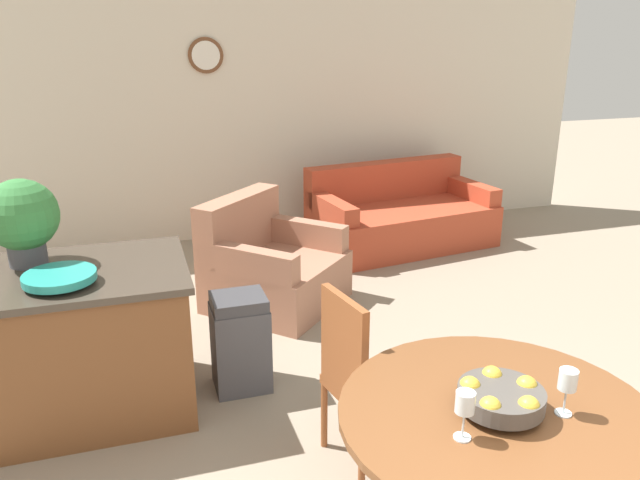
# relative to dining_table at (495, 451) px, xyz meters

# --- Properties ---
(wall_back) EXTENTS (8.00, 0.09, 2.70)m
(wall_back) POSITION_rel_dining_table_xyz_m (-0.12, 4.76, 0.75)
(wall_back) COLOR beige
(wall_back) RESTS_ON ground_plane
(dining_table) EXTENTS (1.23, 1.23, 0.78)m
(dining_table) POSITION_rel_dining_table_xyz_m (0.00, 0.00, 0.00)
(dining_table) COLOR brown
(dining_table) RESTS_ON ground_plane
(dining_chair_far_side) EXTENTS (0.49, 0.49, 0.96)m
(dining_chair_far_side) POSITION_rel_dining_table_xyz_m (-0.24, 0.82, -0.09)
(dining_chair_far_side) COLOR brown
(dining_chair_far_side) RESTS_ON ground_plane
(fruit_bowl) EXTENTS (0.33, 0.33, 0.13)m
(fruit_bowl) POSITION_rel_dining_table_xyz_m (0.00, 0.00, 0.24)
(fruit_bowl) COLOR #4C4742
(fruit_bowl) RESTS_ON dining_table
(wine_glass_left) EXTENTS (0.07, 0.07, 0.19)m
(wine_glass_left) POSITION_rel_dining_table_xyz_m (-0.22, -0.10, 0.32)
(wine_glass_left) COLOR silver
(wine_glass_left) RESTS_ON dining_table
(wine_glass_right) EXTENTS (0.07, 0.07, 0.19)m
(wine_glass_right) POSITION_rel_dining_table_xyz_m (0.22, -0.08, 0.32)
(wine_glass_right) COLOR silver
(wine_glass_right) RESTS_ON dining_table
(kitchen_island) EXTENTS (1.36, 0.89, 0.89)m
(kitchen_island) POSITION_rel_dining_table_xyz_m (-1.67, 1.73, -0.15)
(kitchen_island) COLOR brown
(kitchen_island) RESTS_ON ground_plane
(teal_bowl) EXTENTS (0.37, 0.37, 0.07)m
(teal_bowl) POSITION_rel_dining_table_xyz_m (-1.66, 1.54, 0.33)
(teal_bowl) COLOR teal
(teal_bowl) RESTS_ON kitchen_island
(potted_plant) EXTENTS (0.40, 0.40, 0.49)m
(potted_plant) POSITION_rel_dining_table_xyz_m (-1.85, 1.92, 0.56)
(potted_plant) COLOR #4C4C51
(potted_plant) RESTS_ON kitchen_island
(trash_bin) EXTENTS (0.34, 0.30, 0.62)m
(trash_bin) POSITION_rel_dining_table_xyz_m (-0.70, 1.71, -0.29)
(trash_bin) COLOR #47474C
(trash_bin) RESTS_ON ground_plane
(couch) EXTENTS (1.93, 1.20, 0.82)m
(couch) POSITION_rel_dining_table_xyz_m (1.40, 3.95, -0.32)
(couch) COLOR #B24228
(couch) RESTS_ON ground_plane
(armchair) EXTENTS (1.31, 1.31, 0.88)m
(armchair) POSITION_rel_dining_table_xyz_m (-0.23, 2.90, -0.31)
(armchair) COLOR #A87056
(armchair) RESTS_ON ground_plane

